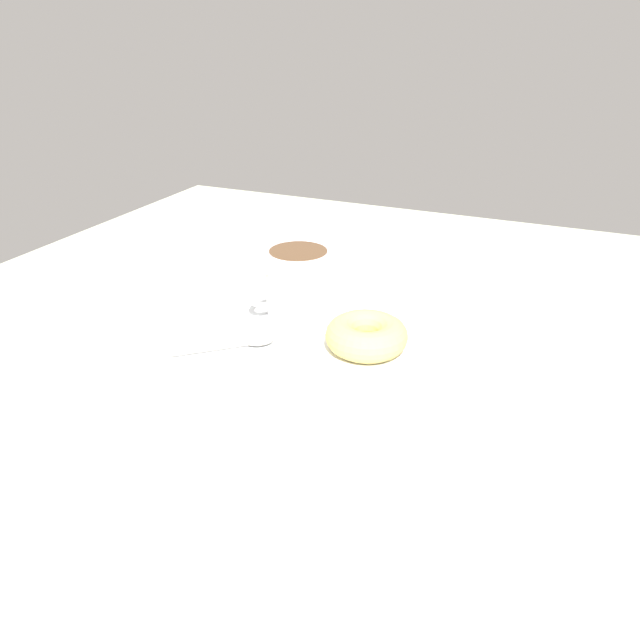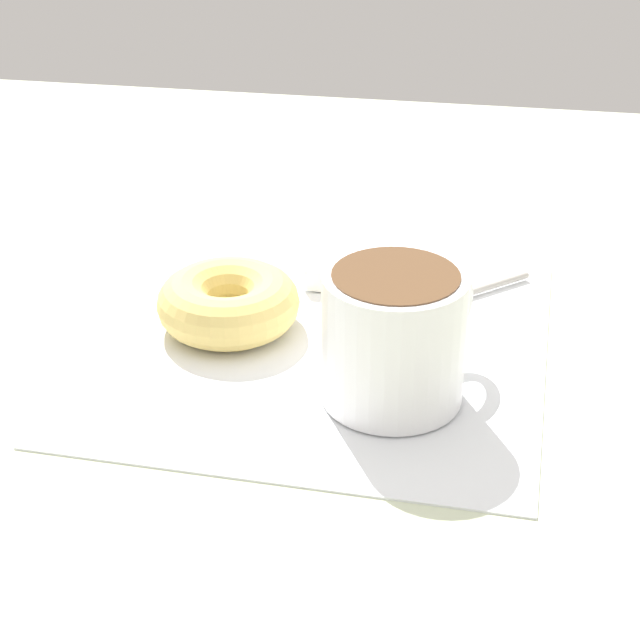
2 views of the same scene
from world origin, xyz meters
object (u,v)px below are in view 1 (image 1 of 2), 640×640
Objects in this scene: spoon at (246,343)px; sugar_cube at (304,361)px; coffee_cup at (297,280)px; donut at (366,335)px.

spoon is 9.26cm from sugar_cube.
spoon is (-1.44, -12.34, -4.20)cm from coffee_cup.
coffee_cup is 14.87cm from donut.
donut reaches higher than spoon.
spoon is 6.33× the size of sugar_cube.
coffee_cup is 1.07× the size of spoon.
donut is at bearing 54.07° from sugar_cube.
donut reaches higher than sugar_cube.
sugar_cube is at bearing -11.88° from spoon.
donut is 15.27cm from spoon.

